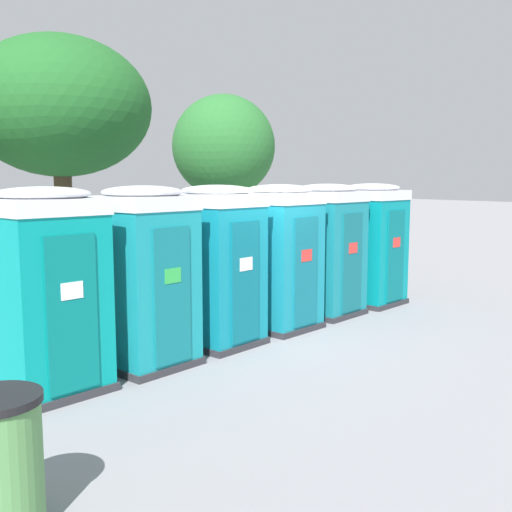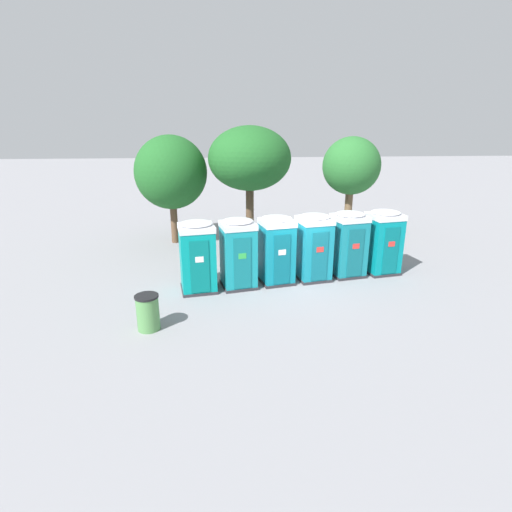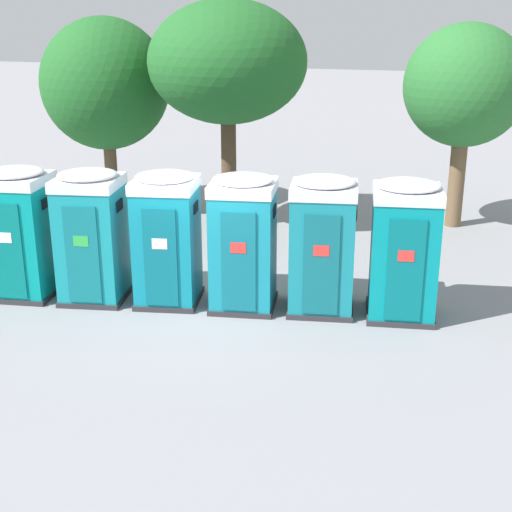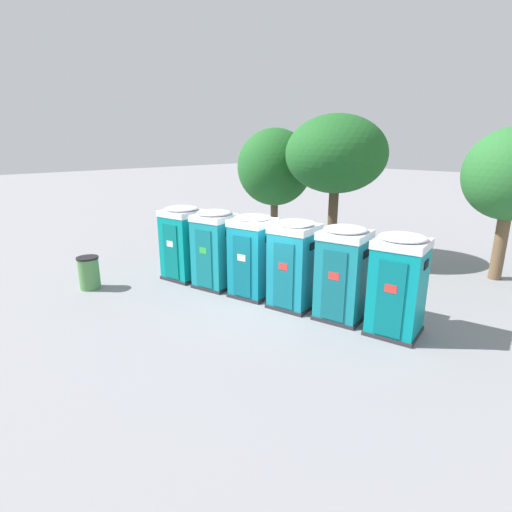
{
  "view_description": "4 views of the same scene",
  "coord_description": "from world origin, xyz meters",
  "px_view_note": "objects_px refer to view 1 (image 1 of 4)",
  "views": [
    {
      "loc": [
        -5.89,
        -7.94,
        2.62
      ],
      "look_at": [
        0.13,
        -0.0,
        1.34
      ],
      "focal_mm": 42.0,
      "sensor_mm": 36.0,
      "label": 1
    },
    {
      "loc": [
        -2.67,
        -14.04,
        5.65
      ],
      "look_at": [
        -1.49,
        -0.29,
        1.1
      ],
      "focal_mm": 28.0,
      "sensor_mm": 36.0,
      "label": 2
    },
    {
      "loc": [
        4.8,
        -11.75,
        5.27
      ],
      "look_at": [
        0.95,
        0.14,
        1.01
      ],
      "focal_mm": 50.0,
      "sensor_mm": 36.0,
      "label": 3
    },
    {
      "loc": [
        7.57,
        -8.31,
        4.6
      ],
      "look_at": [
        -0.57,
        -0.13,
        1.29
      ],
      "focal_mm": 28.0,
      "sensor_mm": 36.0,
      "label": 4
    }
  ],
  "objects_px": {
    "street_tree_0": "(60,108)",
    "portapotty_4": "(327,249)",
    "portapotty_2": "(218,265)",
    "street_tree_2": "(224,148)",
    "portapotty_3": "(280,256)",
    "portapotty_1": "(145,276)",
    "portapotty_5": "(371,244)",
    "portapotty_0": "(47,290)"
  },
  "relations": [
    {
      "from": "portapotty_2",
      "to": "street_tree_2",
      "type": "distance_m",
      "value": 8.87
    },
    {
      "from": "street_tree_2",
      "to": "portapotty_1",
      "type": "bearing_deg",
      "value": -130.76
    },
    {
      "from": "portapotty_4",
      "to": "street_tree_0",
      "type": "height_order",
      "value": "street_tree_0"
    },
    {
      "from": "portapotty_1",
      "to": "portapotty_3",
      "type": "relative_size",
      "value": 1.0
    },
    {
      "from": "street_tree_0",
      "to": "street_tree_2",
      "type": "relative_size",
      "value": 1.11
    },
    {
      "from": "portapotty_0",
      "to": "portapotty_2",
      "type": "height_order",
      "value": "same"
    },
    {
      "from": "portapotty_2",
      "to": "street_tree_0",
      "type": "xyz_separation_m",
      "value": [
        -0.62,
        5.11,
        2.85
      ]
    },
    {
      "from": "portapotty_0",
      "to": "portapotty_4",
      "type": "xyz_separation_m",
      "value": [
        5.73,
        1.05,
        0.0
      ]
    },
    {
      "from": "portapotty_2",
      "to": "street_tree_2",
      "type": "height_order",
      "value": "street_tree_2"
    },
    {
      "from": "portapotty_2",
      "to": "street_tree_2",
      "type": "xyz_separation_m",
      "value": [
        4.9,
        7.04,
        2.27
      ]
    },
    {
      "from": "portapotty_0",
      "to": "portapotty_3",
      "type": "height_order",
      "value": "same"
    },
    {
      "from": "street_tree_2",
      "to": "street_tree_0",
      "type": "bearing_deg",
      "value": -160.72
    },
    {
      "from": "portapotty_4",
      "to": "portapotty_5",
      "type": "relative_size",
      "value": 1.0
    },
    {
      "from": "portapotty_1",
      "to": "street_tree_2",
      "type": "bearing_deg",
      "value": 49.24
    },
    {
      "from": "portapotty_5",
      "to": "street_tree_2",
      "type": "xyz_separation_m",
      "value": [
        0.58,
        6.36,
        2.27
      ]
    },
    {
      "from": "portapotty_0",
      "to": "portapotty_1",
      "type": "xyz_separation_m",
      "value": [
        1.44,
        0.24,
        0.0
      ]
    },
    {
      "from": "portapotty_3",
      "to": "portapotty_4",
      "type": "relative_size",
      "value": 1.0
    },
    {
      "from": "portapotty_1",
      "to": "portapotty_5",
      "type": "distance_m",
      "value": 5.82
    },
    {
      "from": "portapotty_0",
      "to": "portapotty_4",
      "type": "distance_m",
      "value": 5.82
    },
    {
      "from": "portapotty_0",
      "to": "portapotty_5",
      "type": "relative_size",
      "value": 1.0
    },
    {
      "from": "portapotty_0",
      "to": "portapotty_5",
      "type": "height_order",
      "value": "same"
    },
    {
      "from": "portapotty_1",
      "to": "portapotty_3",
      "type": "xyz_separation_m",
      "value": [
        2.87,
        0.51,
        0.0
      ]
    },
    {
      "from": "portapotty_3",
      "to": "portapotty_4",
      "type": "height_order",
      "value": "same"
    },
    {
      "from": "portapotty_3",
      "to": "portapotty_4",
      "type": "bearing_deg",
      "value": 11.71
    },
    {
      "from": "street_tree_0",
      "to": "portapotty_4",
      "type": "bearing_deg",
      "value": -52.78
    },
    {
      "from": "portapotty_3",
      "to": "portapotty_5",
      "type": "bearing_deg",
      "value": 9.16
    },
    {
      "from": "portapotty_4",
      "to": "portapotty_5",
      "type": "distance_m",
      "value": 1.46
    },
    {
      "from": "street_tree_2",
      "to": "portapotty_5",
      "type": "bearing_deg",
      "value": -95.23
    },
    {
      "from": "portapotty_4",
      "to": "portapotty_0",
      "type": "bearing_deg",
      "value": -169.58
    },
    {
      "from": "portapotty_2",
      "to": "portapotty_4",
      "type": "distance_m",
      "value": 2.91
    },
    {
      "from": "portapotty_3",
      "to": "portapotty_4",
      "type": "distance_m",
      "value": 1.46
    },
    {
      "from": "portapotty_3",
      "to": "street_tree_2",
      "type": "distance_m",
      "value": 7.97
    },
    {
      "from": "portapotty_3",
      "to": "portapotty_5",
      "type": "distance_m",
      "value": 2.91
    },
    {
      "from": "portapotty_2",
      "to": "street_tree_2",
      "type": "bearing_deg",
      "value": 55.17
    },
    {
      "from": "street_tree_0",
      "to": "portapotty_3",
      "type": "bearing_deg",
      "value": -67.13
    },
    {
      "from": "portapotty_5",
      "to": "portapotty_0",
      "type": "bearing_deg",
      "value": -170.35
    },
    {
      "from": "portapotty_5",
      "to": "street_tree_0",
      "type": "relative_size",
      "value": 0.45
    },
    {
      "from": "street_tree_0",
      "to": "street_tree_2",
      "type": "xyz_separation_m",
      "value": [
        5.52,
        1.93,
        -0.58
      ]
    },
    {
      "from": "portapotty_0",
      "to": "portapotty_2",
      "type": "bearing_deg",
      "value": 10.68
    },
    {
      "from": "portapotty_3",
      "to": "street_tree_2",
      "type": "height_order",
      "value": "street_tree_2"
    },
    {
      "from": "street_tree_0",
      "to": "street_tree_2",
      "type": "height_order",
      "value": "street_tree_0"
    },
    {
      "from": "portapotty_2",
      "to": "portapotty_1",
      "type": "bearing_deg",
      "value": -168.24
    }
  ]
}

